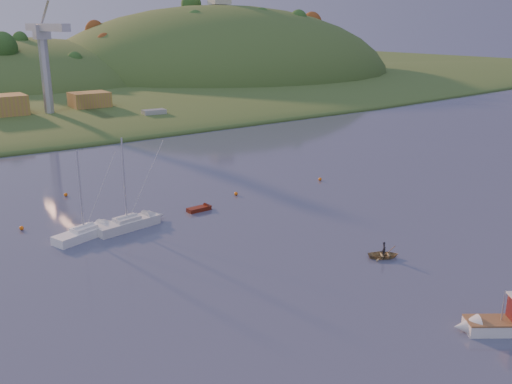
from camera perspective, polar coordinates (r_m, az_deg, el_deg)
hill_center at (r=231.21m, az=-24.12°, el=9.48°), size 140.00×120.00×36.00m
hill_right at (r=248.50m, az=-3.54°, el=11.26°), size 150.00×130.00×60.00m
wharf at (r=144.94m, az=-18.93°, el=7.09°), size 42.00×16.00×2.40m
shed_west at (r=142.39m, az=-24.22°, el=7.85°), size 11.00×8.00×4.80m
shed_east at (r=148.78m, az=-16.30°, el=8.79°), size 9.00×7.00×4.00m
dock_crane at (r=139.14m, az=-20.32°, el=13.24°), size 3.20×28.00×20.30m
fishing_boat at (r=48.36m, az=22.86°, el=-11.86°), size 6.27×5.12×4.00m
sailboat_near at (r=65.79m, az=-16.81°, el=-3.88°), size 7.43×4.32×9.88m
sailboat_far at (r=67.37m, az=-12.76°, el=-3.05°), size 7.98×3.62×10.67m
canoe at (r=59.38m, az=12.65°, el=-6.15°), size 3.77×3.47×0.64m
paddler at (r=59.23m, az=12.67°, el=-5.79°), size 0.57×0.63×1.46m
red_tender at (r=72.79m, az=-5.27°, el=-1.59°), size 3.63×1.38×1.22m
work_vessel at (r=138.12m, az=-10.13°, el=7.27°), size 12.79×5.30×3.22m
buoy_1 at (r=78.52m, az=-2.02°, el=-0.17°), size 0.50×0.50×0.50m
buoy_2 at (r=70.76m, az=-22.40°, el=-3.36°), size 0.50×0.50×0.50m
buoy_3 at (r=82.27m, az=-18.49°, el=-0.25°), size 0.50×0.50×0.50m
buoy_4 at (r=86.31m, az=6.42°, el=1.28°), size 0.50×0.50×0.50m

